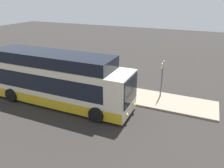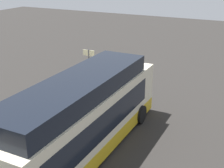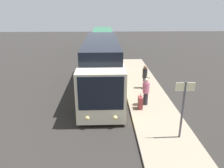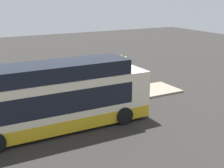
# 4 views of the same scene
# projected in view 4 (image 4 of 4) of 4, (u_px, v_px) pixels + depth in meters

# --- Properties ---
(ground) EXTENTS (80.00, 80.00, 0.00)m
(ground) POSITION_uv_depth(u_px,v_px,m) (67.00, 126.00, 17.68)
(ground) COLOR #2B2826
(platform) EXTENTS (20.00, 2.82, 0.14)m
(platform) POSITION_uv_depth(u_px,v_px,m) (50.00, 108.00, 20.19)
(platform) COLOR gray
(platform) RESTS_ON ground
(bus_lead) EXTENTS (10.97, 2.86, 3.70)m
(bus_lead) POSITION_uv_depth(u_px,v_px,m) (52.00, 100.00, 16.78)
(bus_lead) COLOR beige
(bus_lead) RESTS_ON ground
(passenger_boarding) EXTENTS (0.45, 0.45, 1.73)m
(passenger_boarding) POSITION_uv_depth(u_px,v_px,m) (84.00, 90.00, 20.63)
(passenger_boarding) COLOR #2D2D33
(passenger_boarding) RESTS_ON platform
(passenger_waiting) EXTENTS (0.57, 0.60, 1.74)m
(passenger_waiting) POSITION_uv_depth(u_px,v_px,m) (38.00, 94.00, 19.66)
(passenger_waiting) COLOR #4C476B
(passenger_waiting) RESTS_ON platform
(suitcase) EXTENTS (0.46, 0.24, 0.99)m
(suitcase) POSITION_uv_depth(u_px,v_px,m) (94.00, 98.00, 20.69)
(suitcase) COLOR maroon
(suitcase) RESTS_ON platform
(sign_post) EXTENTS (0.10, 0.85, 2.78)m
(sign_post) POSITION_uv_depth(u_px,v_px,m) (124.00, 69.00, 22.88)
(sign_post) COLOR #4C4C51
(sign_post) RESTS_ON platform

